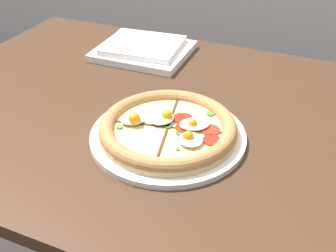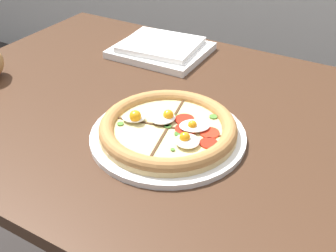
{
  "view_description": "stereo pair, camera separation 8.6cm",
  "coord_description": "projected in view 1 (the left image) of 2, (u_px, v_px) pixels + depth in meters",
  "views": [
    {
      "loc": [
        0.36,
        -0.75,
        1.24
      ],
      "look_at": [
        0.07,
        -0.1,
        0.77
      ],
      "focal_mm": 45.0,
      "sensor_mm": 36.0,
      "label": 1
    },
    {
      "loc": [
        0.44,
        -0.71,
        1.24
      ],
      "look_at": [
        0.07,
        -0.1,
        0.77
      ],
      "focal_mm": 45.0,
      "sensor_mm": 36.0,
      "label": 2
    }
  ],
  "objects": [
    {
      "name": "pizza",
      "position": [
        168.0,
        130.0,
        0.86
      ],
      "size": [
        0.32,
        0.32,
        0.05
      ],
      "color": "white",
      "rests_on": "dining_table"
    },
    {
      "name": "napkin_folded",
      "position": [
        143.0,
        49.0,
        1.22
      ],
      "size": [
        0.26,
        0.22,
        0.04
      ],
      "rotation": [
        0.0,
        0.0,
        0.02
      ],
      "color": "white",
      "rests_on": "dining_table"
    },
    {
      "name": "dining_table",
      "position": [
        156.0,
        146.0,
        1.03
      ],
      "size": [
        1.19,
        0.85,
        0.74
      ],
      "color": "#422819",
      "rests_on": "ground_plane"
    }
  ]
}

